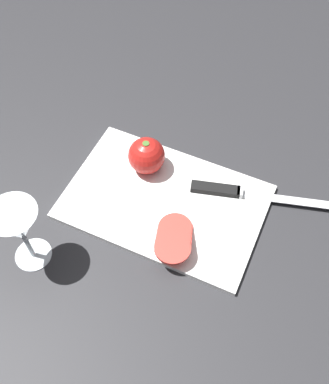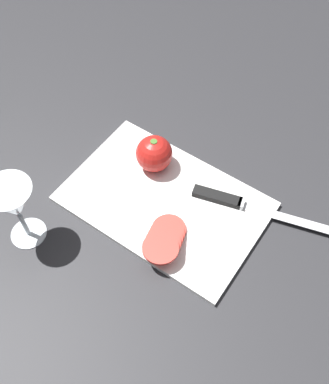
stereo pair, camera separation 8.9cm
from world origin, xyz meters
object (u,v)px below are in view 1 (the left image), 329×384
knife (229,191)px  wine_glass (19,227)px  tomato_slice_stack_near (174,238)px  whole_tomato (147,156)px

knife → wine_glass: bearing=-151.5°
wine_glass → tomato_slice_stack_near: bearing=-150.7°
tomato_slice_stack_near → whole_tomato: bearing=-48.5°
whole_tomato → tomato_slice_stack_near: size_ratio=0.65×
wine_glass → tomato_slice_stack_near: wine_glass is taller
whole_tomato → wine_glass: bearing=68.2°
knife → tomato_slice_stack_near: (0.06, 0.15, 0.01)m
wine_glass → knife: bearing=-135.9°
whole_tomato → knife: size_ratio=0.27×
wine_glass → tomato_slice_stack_near: size_ratio=1.27×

